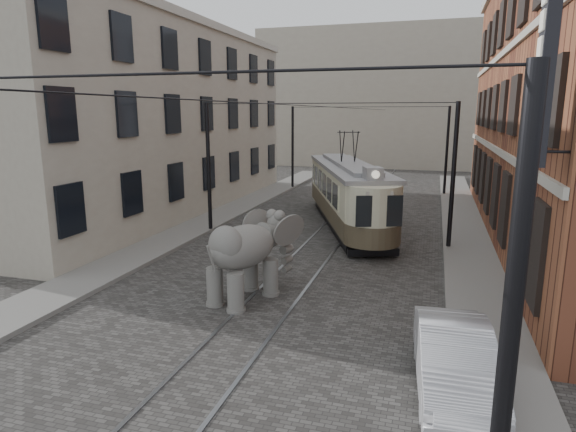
% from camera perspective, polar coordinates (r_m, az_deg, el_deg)
% --- Properties ---
extents(ground, '(120.00, 120.00, 0.00)m').
position_cam_1_polar(ground, '(16.21, -0.21, -8.06)').
color(ground, '#494643').
extents(tram_rails, '(1.54, 80.00, 0.02)m').
position_cam_1_polar(tram_rails, '(16.20, -0.21, -8.02)').
color(tram_rails, slate).
rests_on(tram_rails, ground).
extents(sidewalk_right, '(2.00, 60.00, 0.15)m').
position_cam_1_polar(sidewalk_right, '(15.64, 21.63, -9.42)').
color(sidewalk_right, slate).
rests_on(sidewalk_right, ground).
extents(sidewalk_left, '(2.00, 60.00, 0.15)m').
position_cam_1_polar(sidewalk_left, '(19.02, -19.38, -5.46)').
color(sidewalk_left, slate).
rests_on(sidewalk_left, ground).
extents(stucco_building, '(7.00, 24.00, 10.00)m').
position_cam_1_polar(stucco_building, '(29.02, -15.68, 10.46)').
color(stucco_building, gray).
rests_on(stucco_building, ground).
extents(distant_block, '(28.00, 10.00, 14.00)m').
position_cam_1_polar(distant_block, '(54.76, 12.41, 13.24)').
color(distant_block, gray).
rests_on(distant_block, ground).
extents(catenary, '(11.00, 30.20, 6.00)m').
position_cam_1_polar(catenary, '(20.27, 3.38, 4.73)').
color(catenary, black).
rests_on(catenary, ground).
extents(tram, '(6.37, 11.88, 4.67)m').
position_cam_1_polar(tram, '(24.38, 6.99, 4.32)').
color(tram, beige).
rests_on(tram, ground).
extents(elephant, '(3.54, 4.70, 2.56)m').
position_cam_1_polar(elephant, '(14.64, -5.28, -5.06)').
color(elephant, slate).
rests_on(elephant, ground).
extents(parked_car, '(1.80, 4.24, 1.36)m').
position_cam_1_polar(parked_car, '(10.75, 18.92, -15.68)').
color(parked_car, '#B7B7BC').
rests_on(parked_car, ground).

